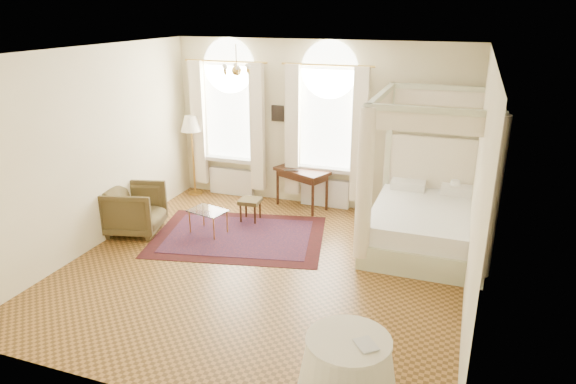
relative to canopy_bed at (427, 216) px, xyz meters
name	(u,v)px	position (x,y,z in m)	size (l,w,h in m)	color
ground	(263,268)	(-2.32, -1.60, -0.59)	(6.00, 6.00, 0.00)	#91602A
room_walls	(260,146)	(-2.32, -1.60, 1.39)	(6.00, 6.00, 6.00)	#FEF2C1
window_left	(229,128)	(-4.22, 1.28, 0.90)	(1.62, 0.27, 3.29)	white
window_right	(326,136)	(-2.12, 1.28, 0.90)	(1.62, 0.27, 3.29)	white
chandelier	(236,69)	(-3.22, -0.40, 2.32)	(0.51, 0.45, 0.50)	gold
wall_pictures	(322,114)	(-2.24, 1.37, 1.30)	(2.54, 0.03, 0.39)	black
canopy_bed	(427,216)	(0.00, 0.00, 0.00)	(2.00, 2.42, 2.60)	beige
nightstand	(452,212)	(0.38, 1.10, -0.31)	(0.39, 0.36, 0.56)	#3E2011
nightstand_lamp	(455,187)	(0.37, 1.01, 0.22)	(0.25, 0.25, 0.37)	gold
writing_desk	(302,175)	(-2.56, 1.10, 0.10)	(1.21, 0.94, 0.81)	#3E2011
laptop	(291,170)	(-2.75, 0.97, 0.23)	(0.30, 0.19, 0.02)	black
stool	(250,203)	(-3.26, 0.10, -0.22)	(0.40, 0.40, 0.44)	#473D1E
armchair	(135,209)	(-5.02, -1.06, -0.15)	(0.93, 0.96, 0.87)	#4C3E20
coffee_table	(208,212)	(-3.75, -0.68, -0.19)	(0.74, 0.59, 0.44)	white
floor_lamp	(191,128)	(-5.02, 1.10, 0.88)	(0.44, 0.44, 1.73)	gold
oriental_rug	(239,236)	(-3.17, -0.64, -0.58)	(3.36, 2.72, 0.01)	#3D0E0F
side_table	(347,369)	(-0.42, -3.94, -0.23)	(1.07, 1.07, 0.73)	silver
book	(358,347)	(-0.31, -4.05, 0.15)	(0.18, 0.24, 0.02)	black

